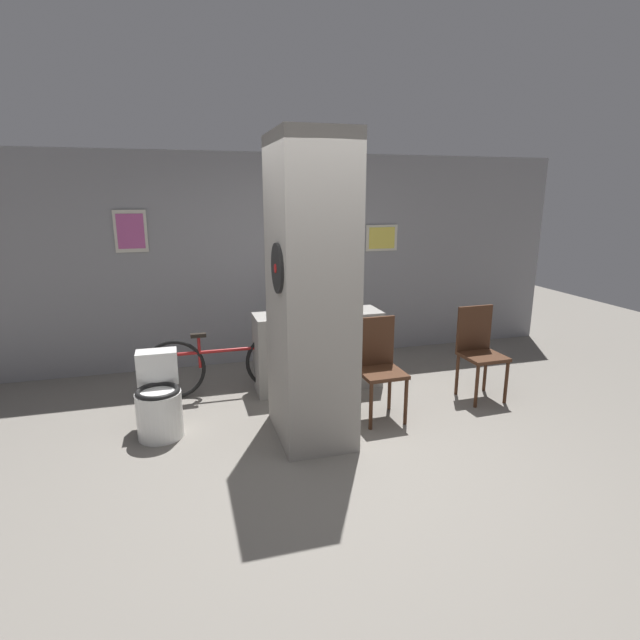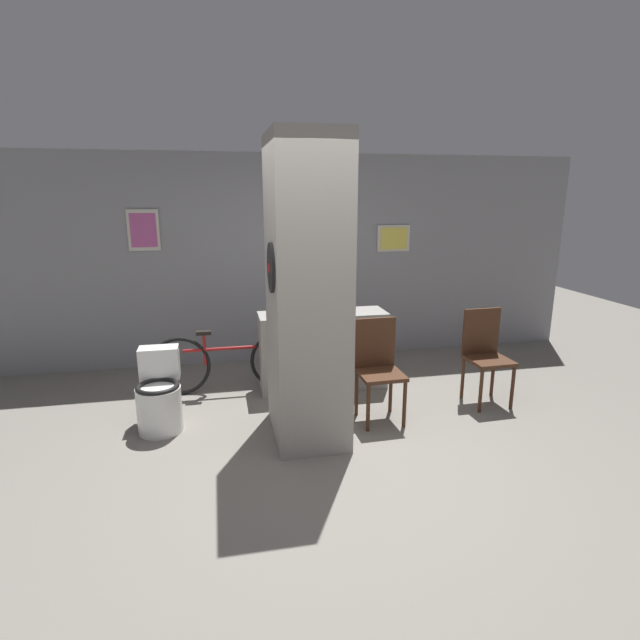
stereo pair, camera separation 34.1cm
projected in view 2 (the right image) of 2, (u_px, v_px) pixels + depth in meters
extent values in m
plane|color=slate|center=(322.00, 457.00, 4.14)|extent=(14.00, 14.00, 0.00)
cube|color=gray|center=(279.00, 260.00, 6.31)|extent=(8.00, 0.06, 2.60)
cube|color=beige|center=(144.00, 230.00, 5.85)|extent=(0.36, 0.02, 0.48)
cube|color=#B24C8C|center=(143.00, 230.00, 5.84)|extent=(0.30, 0.01, 0.39)
cube|color=beige|center=(393.00, 238.00, 6.50)|extent=(0.44, 0.02, 0.34)
cube|color=#E0CC4C|center=(394.00, 238.00, 6.49)|extent=(0.36, 0.01, 0.28)
cube|color=gray|center=(307.00, 293.00, 4.25)|extent=(0.61, 0.92, 2.60)
cylinder|color=black|center=(271.00, 268.00, 3.95)|extent=(0.03, 0.40, 0.40)
cylinder|color=red|center=(269.00, 268.00, 3.94)|extent=(0.01, 0.07, 0.07)
cube|color=gray|center=(323.00, 350.00, 5.53)|extent=(1.40, 0.44, 0.86)
cylinder|color=white|center=(160.00, 409.00, 4.54)|extent=(0.40, 0.40, 0.42)
torus|color=black|center=(158.00, 387.00, 4.49)|extent=(0.38, 0.38, 0.04)
cube|color=white|center=(159.00, 363.00, 4.70)|extent=(0.36, 0.20, 0.30)
cylinder|color=#422616|center=(368.00, 408.00, 4.54)|extent=(0.04, 0.04, 0.45)
cylinder|color=#422616|center=(405.00, 404.00, 4.62)|extent=(0.04, 0.04, 0.45)
cylinder|color=#422616|center=(356.00, 393.00, 4.87)|extent=(0.04, 0.04, 0.45)
cylinder|color=#422616|center=(391.00, 390.00, 4.95)|extent=(0.04, 0.04, 0.45)
cube|color=#422616|center=(381.00, 374.00, 4.68)|extent=(0.42, 0.42, 0.04)
cube|color=#422616|center=(375.00, 342.00, 4.80)|extent=(0.41, 0.04, 0.48)
cylinder|color=#422616|center=(481.00, 391.00, 4.93)|extent=(0.04, 0.04, 0.45)
cylinder|color=#422616|center=(512.00, 388.00, 5.01)|extent=(0.04, 0.04, 0.45)
cylinder|color=#422616|center=(463.00, 378.00, 5.26)|extent=(0.04, 0.04, 0.45)
cylinder|color=#422616|center=(493.00, 376.00, 5.34)|extent=(0.04, 0.04, 0.45)
cube|color=#422616|center=(489.00, 360.00, 5.07)|extent=(0.42, 0.42, 0.04)
cube|color=#422616|center=(481.00, 331.00, 5.19)|extent=(0.41, 0.04, 0.48)
torus|color=black|center=(180.00, 366.00, 5.33)|extent=(0.65, 0.04, 0.65)
torus|color=black|center=(280.00, 360.00, 5.54)|extent=(0.65, 0.04, 0.65)
cylinder|color=maroon|center=(230.00, 348.00, 5.40)|extent=(0.99, 0.04, 0.04)
cylinder|color=maroon|center=(205.00, 350.00, 5.34)|extent=(0.03, 0.03, 0.34)
cylinder|color=maroon|center=(274.00, 346.00, 5.49)|extent=(0.03, 0.03, 0.31)
cube|color=black|center=(204.00, 333.00, 5.30)|extent=(0.16, 0.06, 0.04)
cylinder|color=#262626|center=(274.00, 332.00, 5.45)|extent=(0.03, 0.42, 0.03)
cylinder|color=olive|center=(300.00, 306.00, 5.35)|extent=(0.07, 0.07, 0.19)
cylinder|color=olive|center=(300.00, 293.00, 5.31)|extent=(0.03, 0.03, 0.08)
sphere|color=#333333|center=(300.00, 289.00, 5.30)|extent=(0.03, 0.03, 0.03)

